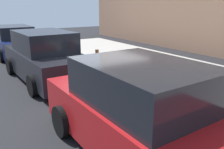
# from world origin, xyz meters

# --- Properties ---
(ground_plane) EXTENTS (40.00, 40.00, 0.00)m
(ground_plane) POSITION_xyz_m (0.00, 0.00, 0.00)
(ground_plane) COLOR black
(sidewalk_curb) EXTENTS (18.00, 5.00, 0.14)m
(sidewalk_curb) POSITION_xyz_m (0.00, -2.50, 0.07)
(sidewalk_curb) COLOR #ADA89E
(sidewalk_curb) RESTS_ON ground_plane
(suitcase_black_0) EXTENTS (0.48, 0.27, 0.71)m
(suitcase_black_0) POSITION_xyz_m (-4.13, -0.69, 0.46)
(suitcase_black_0) COLOR black
(suitcase_black_0) RESTS_ON sidewalk_curb
(suitcase_maroon_1) EXTENTS (0.38, 0.22, 0.99)m
(suitcase_maroon_1) POSITION_xyz_m (-3.62, -0.70, 0.51)
(suitcase_maroon_1) COLOR maroon
(suitcase_maroon_1) RESTS_ON sidewalk_curb
(suitcase_red_2) EXTENTS (0.43, 0.23, 1.01)m
(suitcase_red_2) POSITION_xyz_m (-3.12, -0.60, 0.48)
(suitcase_red_2) COLOR red
(suitcase_red_2) RESTS_ON sidewalk_curb
(suitcase_navy_3) EXTENTS (0.43, 0.30, 1.03)m
(suitcase_navy_3) POSITION_xyz_m (-2.61, -0.58, 0.49)
(suitcase_navy_3) COLOR navy
(suitcase_navy_3) RESTS_ON sidewalk_curb
(suitcase_teal_4) EXTENTS (0.38, 0.24, 0.80)m
(suitcase_teal_4) POSITION_xyz_m (-2.12, -0.56, 0.41)
(suitcase_teal_4) COLOR #0F606B
(suitcase_teal_4) RESTS_ON sidewalk_curb
(suitcase_silver_5) EXTENTS (0.47, 0.23, 0.64)m
(suitcase_silver_5) POSITION_xyz_m (-1.61, -0.64, 0.43)
(suitcase_silver_5) COLOR #9EA0A8
(suitcase_silver_5) RESTS_ON sidewalk_curb
(suitcase_olive_6) EXTENTS (0.38, 0.21, 0.65)m
(suitcase_olive_6) POSITION_xyz_m (-1.10, -0.70, 0.43)
(suitcase_olive_6) COLOR #59601E
(suitcase_olive_6) RESTS_ON sidewalk_curb
(suitcase_black_7) EXTENTS (0.48, 0.23, 0.90)m
(suitcase_black_7) POSITION_xyz_m (-0.57, -0.58, 0.49)
(suitcase_black_7) COLOR black
(suitcase_black_7) RESTS_ON sidewalk_curb
(fire_hydrant) EXTENTS (0.39, 0.21, 0.71)m
(fire_hydrant) POSITION_xyz_m (0.42, -0.62, 0.51)
(fire_hydrant) COLOR #D89E0C
(fire_hydrant) RESTS_ON sidewalk_curb
(bollard_post) EXTENTS (0.15, 0.15, 0.71)m
(bollard_post) POSITION_xyz_m (1.22, -0.47, 0.49)
(bollard_post) COLOR brown
(bollard_post) RESTS_ON sidewalk_curb
(parked_car_red_0) EXTENTS (4.34, 2.10, 1.66)m
(parked_car_red_0) POSITION_xyz_m (-4.17, 1.67, 0.78)
(parked_car_red_0) COLOR #AD1619
(parked_car_red_0) RESTS_ON ground_plane
(parked_car_charcoal_1) EXTENTS (4.60, 2.12, 1.70)m
(parked_car_charcoal_1) POSITION_xyz_m (1.12, 1.67, 0.79)
(parked_car_charcoal_1) COLOR black
(parked_car_charcoal_1) RESTS_ON ground_plane
(parked_car_navy_2) EXTENTS (4.63, 2.01, 1.54)m
(parked_car_navy_2) POSITION_xyz_m (6.27, 1.67, 0.72)
(parked_car_navy_2) COLOR #141E4C
(parked_car_navy_2) RESTS_ON ground_plane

